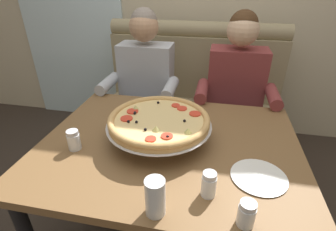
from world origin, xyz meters
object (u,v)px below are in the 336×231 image
Objects in this scene: dining_table at (169,155)px; diner_right at (235,96)px; pizza at (159,121)px; shaker_oregano at (209,186)px; shaker_parmesan at (246,215)px; booth_bench at (190,113)px; drinking_glass at (155,199)px; plate_near_left at (259,176)px; shaker_pepper_flakes at (74,141)px; diner_left at (143,89)px.

diner_right is (0.34, 0.70, 0.05)m from dining_table.
pizza is 4.94× the size of shaker_oregano.
dining_table is at bearing -20.41° from pizza.
booth_bench is at bearing 103.76° from shaker_parmesan.
shaker_oregano is 0.21m from drinking_glass.
booth_bench is at bearing 141.89° from diner_right.
diner_right is 12.25× the size of shaker_oregano.
plate_near_left is (0.20, 0.13, -0.03)m from shaker_oregano.
drinking_glass is (-0.17, -0.12, 0.02)m from shaker_oregano.
dining_table is 0.78m from diner_right.
shaker_parmesan is 0.42× the size of plate_near_left.
plate_near_left is (0.84, -0.03, -0.03)m from shaker_pepper_flakes.
shaker_oregano is 0.24m from plate_near_left.
diner_left reaches higher than dining_table.
plate_near_left is 0.45m from drinking_glass.
pizza is 5.22× the size of shaker_pepper_flakes.
diner_right is at bearing 47.45° from shaker_pepper_flakes.
pizza is 0.43m from shaker_oregano.
drinking_glass is at bearing -177.57° from shaker_parmesan.
shaker_parmesan is 0.17m from shaker_oregano.
shaker_pepper_flakes is 0.68× the size of drinking_glass.
drinking_glass reaches higher than shaker_oregano.
shaker_parmesan is 0.30m from drinking_glass.
plate_near_left is at bearing -70.32° from booth_bench.
dining_table is at bearing 124.11° from shaker_oregano.
shaker_oregano is (-0.13, 0.11, 0.00)m from shaker_parmesan.
drinking_glass is (0.47, -0.29, 0.02)m from shaker_pepper_flakes.
diner_left reaches higher than pizza.
diner_left is 13.36× the size of shaker_parmesan.
booth_bench is 14.50× the size of shaker_oregano.
booth_bench is at bearing 38.11° from diner_left.
shaker_oregano is at bearing -51.25° from pizza.
diner_right is 12.92× the size of shaker_pepper_flakes.
shaker_pepper_flakes reaches higher than shaker_parmesan.
shaker_oregano reaches higher than shaker_pepper_flakes.
pizza is at bearing 157.05° from plate_near_left.
pizza reaches higher than shaker_pepper_flakes.
booth_bench reaches higher than shaker_oregano.
dining_table is 0.45m from plate_near_left.
diner_left is 1.19m from drinking_glass.
drinking_glass is (0.04, -1.39, 0.40)m from booth_bench.
diner_left is 2.48× the size of pizza.
booth_bench is 0.53m from diner_right.
shaker_oregano is at bearing -55.89° from dining_table.
shaker_parmesan is 0.81m from shaker_pepper_flakes.
booth_bench is at bearing 109.68° from plate_near_left.
dining_table is at bearing -64.02° from diner_left.
dining_table is 0.78m from diner_left.
shaker_pepper_flakes is at bearing -156.69° from pizza.
diner_right is 1.02m from shaker_oregano.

